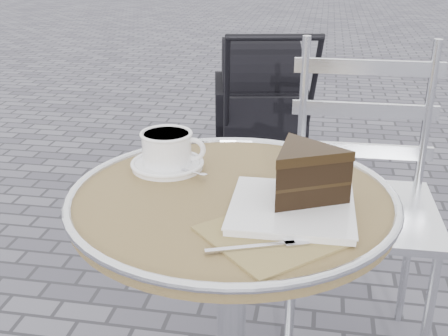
% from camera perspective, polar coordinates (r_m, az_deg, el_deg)
% --- Properties ---
extents(cafe_table, '(0.72, 0.72, 0.74)m').
position_cam_1_polar(cafe_table, '(1.30, 0.79, -9.29)').
color(cafe_table, silver).
rests_on(cafe_table, ground).
extents(cappuccino_set, '(0.19, 0.17, 0.09)m').
position_cam_1_polar(cappuccino_set, '(1.35, -5.72, 1.62)').
color(cappuccino_set, white).
rests_on(cappuccino_set, cafe_table).
extents(cake_plate_set, '(0.31, 0.39, 0.13)m').
position_cam_1_polar(cake_plate_set, '(1.14, 7.89, -1.40)').
color(cake_plate_set, olive).
rests_on(cake_plate_set, cafe_table).
extents(bistro_chair, '(0.45, 0.45, 0.98)m').
position_cam_1_polar(bistro_chair, '(1.75, 13.80, 0.16)').
color(bistro_chair, silver).
rests_on(bistro_chair, ground).
extents(baby_stroller, '(0.56, 0.94, 0.91)m').
position_cam_1_polar(baby_stroller, '(2.79, 3.70, 4.96)').
color(baby_stroller, black).
rests_on(baby_stroller, ground).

